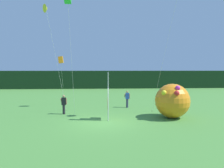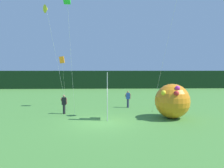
{
  "view_description": "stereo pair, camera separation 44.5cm",
  "coord_description": "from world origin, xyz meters",
  "px_view_note": "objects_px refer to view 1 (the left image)",
  "views": [
    {
      "loc": [
        -0.15,
        -14.67,
        3.91
      ],
      "look_at": [
        0.9,
        2.89,
        2.59
      ],
      "focal_mm": 32.84,
      "sensor_mm": 36.0,
      "label": 1
    },
    {
      "loc": [
        0.29,
        -14.69,
        3.91
      ],
      "look_at": [
        0.9,
        2.89,
        2.59
      ],
      "focal_mm": 32.84,
      "sensor_mm": 36.0,
      "label": 2
    }
  ],
  "objects_px": {
    "inflatable_balloon": "(172,101)",
    "kite_orange_box_2": "(61,60)",
    "kite_yellow_delta_1": "(46,9)",
    "banner_flag": "(108,97)",
    "person_near_banner": "(127,99)",
    "person_mid_field": "(64,104)"
  },
  "relations": [
    {
      "from": "person_near_banner",
      "to": "kite_yellow_delta_1",
      "type": "distance_m",
      "value": 10.95
    },
    {
      "from": "person_mid_field",
      "to": "kite_yellow_delta_1",
      "type": "xyz_separation_m",
      "value": [
        -1.18,
        -0.48,
        7.8
      ]
    },
    {
      "from": "banner_flag",
      "to": "person_mid_field",
      "type": "bearing_deg",
      "value": 149.04
    },
    {
      "from": "person_near_banner",
      "to": "kite_yellow_delta_1",
      "type": "height_order",
      "value": "kite_yellow_delta_1"
    },
    {
      "from": "banner_flag",
      "to": "kite_orange_box_2",
      "type": "xyz_separation_m",
      "value": [
        -4.54,
        5.67,
        3.03
      ]
    },
    {
      "from": "person_mid_field",
      "to": "kite_yellow_delta_1",
      "type": "distance_m",
      "value": 7.9
    },
    {
      "from": "banner_flag",
      "to": "kite_orange_box_2",
      "type": "distance_m",
      "value": 7.87
    },
    {
      "from": "banner_flag",
      "to": "kite_yellow_delta_1",
      "type": "distance_m",
      "value": 8.66
    },
    {
      "from": "inflatable_balloon",
      "to": "kite_orange_box_2",
      "type": "height_order",
      "value": "kite_orange_box_2"
    },
    {
      "from": "person_mid_field",
      "to": "inflatable_balloon",
      "type": "bearing_deg",
      "value": -11.79
    },
    {
      "from": "person_near_banner",
      "to": "inflatable_balloon",
      "type": "bearing_deg",
      "value": -56.44
    },
    {
      "from": "kite_yellow_delta_1",
      "to": "kite_orange_box_2",
      "type": "relative_size",
      "value": 1.76
    },
    {
      "from": "banner_flag",
      "to": "person_near_banner",
      "type": "bearing_deg",
      "value": 66.45
    },
    {
      "from": "banner_flag",
      "to": "kite_yellow_delta_1",
      "type": "xyz_separation_m",
      "value": [
        -4.9,
        1.75,
        6.93
      ]
    },
    {
      "from": "inflatable_balloon",
      "to": "kite_orange_box_2",
      "type": "distance_m",
      "value": 11.54
    },
    {
      "from": "inflatable_balloon",
      "to": "kite_yellow_delta_1",
      "type": "height_order",
      "value": "kite_yellow_delta_1"
    },
    {
      "from": "inflatable_balloon",
      "to": "kite_yellow_delta_1",
      "type": "relative_size",
      "value": 0.3
    },
    {
      "from": "person_mid_field",
      "to": "kite_orange_box_2",
      "type": "relative_size",
      "value": 0.32
    },
    {
      "from": "kite_yellow_delta_1",
      "to": "banner_flag",
      "type": "bearing_deg",
      "value": -19.64
    },
    {
      "from": "person_near_banner",
      "to": "person_mid_field",
      "type": "distance_m",
      "value": 6.44
    },
    {
      "from": "kite_orange_box_2",
      "to": "person_near_banner",
      "type": "bearing_deg",
      "value": -6.52
    },
    {
      "from": "inflatable_balloon",
      "to": "banner_flag",
      "type": "bearing_deg",
      "value": -175.73
    }
  ]
}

